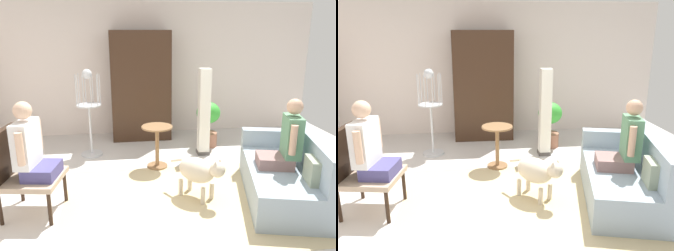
% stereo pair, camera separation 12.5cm
% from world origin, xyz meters
% --- Properties ---
extents(ground_plane, '(7.27, 7.27, 0.00)m').
position_xyz_m(ground_plane, '(0.00, 0.00, 0.00)').
color(ground_plane, beige).
extents(back_wall, '(6.66, 0.12, 2.58)m').
position_xyz_m(back_wall, '(0.00, 2.95, 1.29)').
color(back_wall, silver).
rests_on(back_wall, ground).
extents(area_rug, '(2.87, 2.21, 0.01)m').
position_xyz_m(area_rug, '(0.12, -0.14, 0.00)').
color(area_rug, '#C6B284').
rests_on(area_rug, ground).
extents(couch, '(1.25, 1.89, 0.83)m').
position_xyz_m(couch, '(1.47, -0.15, 0.30)').
color(couch, '#8EA0AD').
rests_on(couch, ground).
extents(armchair, '(0.73, 0.73, 1.00)m').
position_xyz_m(armchair, '(-1.74, -0.11, 0.56)').
color(armchair, black).
rests_on(armchair, ground).
extents(person_on_couch, '(0.55, 0.52, 0.86)m').
position_xyz_m(person_on_couch, '(1.41, -0.17, 0.75)').
color(person_on_couch, '#856460').
extents(person_on_armchair, '(0.47, 0.57, 0.87)m').
position_xyz_m(person_on_armchair, '(-1.57, -0.14, 0.80)').
color(person_on_armchair, '#47437D').
extents(round_end_table, '(0.47, 0.47, 0.66)m').
position_xyz_m(round_end_table, '(-0.05, 1.01, 0.40)').
color(round_end_table, olive).
rests_on(round_end_table, ground).
extents(dog, '(0.58, 0.66, 0.59)m').
position_xyz_m(dog, '(0.36, -0.06, 0.37)').
color(dog, beige).
rests_on(dog, ground).
extents(bird_cage_stand, '(0.40, 0.40, 1.45)m').
position_xyz_m(bird_cage_stand, '(-1.09, 1.68, 0.74)').
color(bird_cage_stand, silver).
rests_on(bird_cage_stand, ground).
extents(potted_plant, '(0.42, 0.42, 0.81)m').
position_xyz_m(potted_plant, '(0.97, 1.86, 0.47)').
color(potted_plant, '#996047').
rests_on(potted_plant, ground).
extents(column_lamp, '(0.20, 0.20, 1.46)m').
position_xyz_m(column_lamp, '(0.79, 1.47, 0.72)').
color(column_lamp, '#4C4742').
rests_on(column_lamp, ground).
extents(armoire_cabinet, '(1.11, 0.56, 2.05)m').
position_xyz_m(armoire_cabinet, '(-0.19, 2.54, 1.02)').
color(armoire_cabinet, '#382316').
rests_on(armoire_cabinet, ground).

